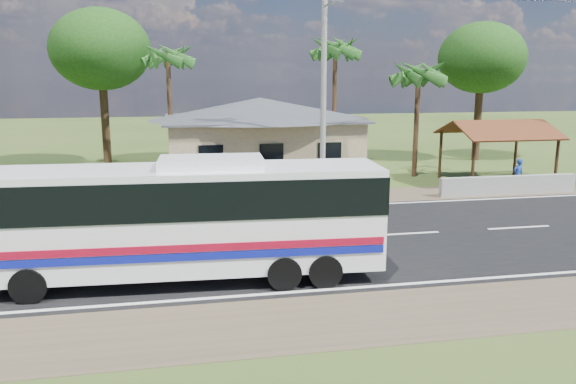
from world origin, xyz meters
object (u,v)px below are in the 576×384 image
waiting_shed (498,131)px  coach_bus (178,212)px  person (518,175)px  motorcycle (298,187)px

waiting_shed → coach_bus: (-16.53, -11.70, -0.74)m
waiting_shed → person: (-0.23, -2.44, -1.90)m
waiting_shed → motorcycle: 11.42m
motorcycle → person: person is taller
waiting_shed → coach_bus: 20.26m
coach_bus → person: (16.30, 9.26, -1.17)m
waiting_shed → coach_bus: coach_bus is taller
waiting_shed → motorcycle: waiting_shed is taller
waiting_shed → motorcycle: bearing=-172.0°
motorcycle → coach_bus: bearing=157.9°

